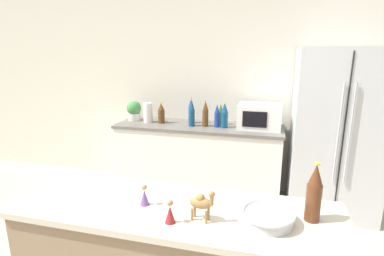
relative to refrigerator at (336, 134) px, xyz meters
The scene contains 18 objects.
wall_back 1.32m from the refrigerator, 162.21° to the left, with size 8.00×0.06×2.55m.
back_counter 1.59m from the refrigerator, behind, with size 2.00×0.63×0.88m.
refrigerator is the anchor object (origin of this frame).
potted_plant 2.39m from the refrigerator, behind, with size 0.18×0.18×0.25m.
paper_towel_roll 2.17m from the refrigerator, behind, with size 0.11×0.11×0.25m.
microwave 0.82m from the refrigerator, behind, with size 0.48×0.37×0.28m.
back_bottle_0 1.21m from the refrigerator, behind, with size 0.08×0.08×0.30m.
back_bottle_1 1.28m from the refrigerator, behind, with size 0.06×0.06×0.26m.
back_bottle_2 1.59m from the refrigerator, behind, with size 0.07×0.07×0.32m.
back_bottle_3 1.43m from the refrigerator, behind, with size 0.07×0.07×0.31m.
back_bottle_4 1.29m from the refrigerator, behind, with size 0.06×0.06×0.28m.
back_bottle_5 1.65m from the refrigerator, behind, with size 0.07×0.07×0.32m.
back_bottle_6 1.99m from the refrigerator, behind, with size 0.08×0.08×0.26m.
wine_bottle 2.04m from the refrigerator, 103.53° to the right, with size 0.07×0.07×0.29m.
fruit_bowl 2.17m from the refrigerator, 108.32° to the right, with size 0.26×0.26×0.06m.
camel_figurine 2.34m from the refrigerator, 115.11° to the right, with size 0.13×0.07×0.16m.
wise_man_figurine_blue 2.43m from the refrigerator, 122.77° to the right, with size 0.05×0.05×0.12m.
wise_man_figurine_crimson 2.45m from the refrigerator, 117.46° to the right, with size 0.05×0.05×0.12m.
Camera 1 is at (0.49, -1.02, 1.73)m, focal length 28.00 mm.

